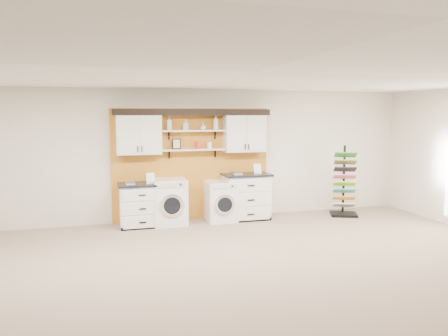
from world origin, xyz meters
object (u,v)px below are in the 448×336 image
object	(u,v)px
dryer	(220,201)
sample_rack	(344,193)
base_cabinet_left	(141,205)
washer	(169,202)
base_cabinet_right	(246,196)

from	to	relation	value
dryer	sample_rack	bearing A→B (deg)	-5.80
sample_rack	base_cabinet_left	bearing A→B (deg)	-160.12
washer	dryer	world-z (taller)	washer
washer	sample_rack	bearing A→B (deg)	-4.18
base_cabinet_left	sample_rack	distance (m)	4.50
base_cabinet_left	sample_rack	size ratio (longest dim) A/B	0.57
washer	dryer	xyz separation A→B (m)	(1.10, 0.00, -0.04)
base_cabinet_left	dryer	distance (m)	1.68
dryer	sample_rack	world-z (taller)	sample_rack
base_cabinet_left	base_cabinet_right	size ratio (longest dim) A/B	0.89
base_cabinet_right	sample_rack	bearing A→B (deg)	-7.39
dryer	sample_rack	size ratio (longest dim) A/B	0.55
base_cabinet_left	washer	distance (m)	0.58
washer	sample_rack	distance (m)	3.92
sample_rack	washer	bearing A→B (deg)	-160.62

